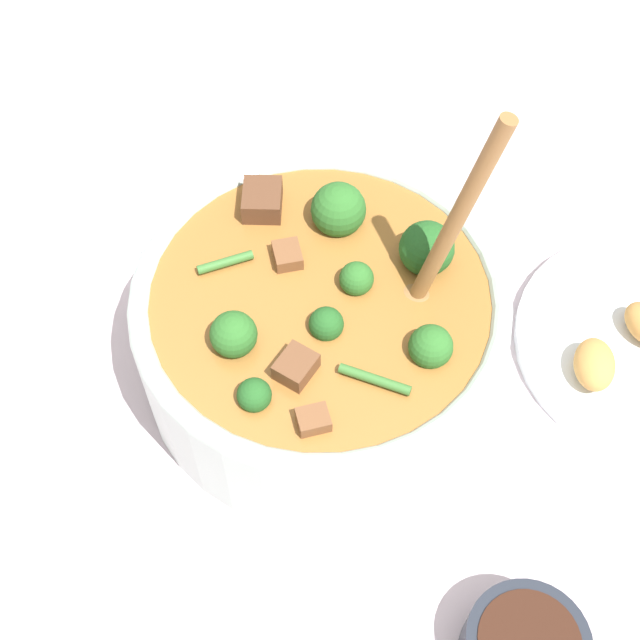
{
  "coord_description": "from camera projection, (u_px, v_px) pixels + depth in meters",
  "views": [
    {
      "loc": [
        0.17,
        -0.33,
        0.64
      ],
      "look_at": [
        0.0,
        0.0,
        0.07
      ],
      "focal_mm": 50.0,
      "sensor_mm": 36.0,
      "label": 1
    }
  ],
  "objects": [
    {
      "name": "ground_plane",
      "position": [
        320.0,
        366.0,
        0.74
      ],
      "size": [
        4.0,
        4.0,
        0.0
      ],
      "primitive_type": "plane",
      "color": "silver"
    },
    {
      "name": "stew_bowl",
      "position": [
        321.0,
        325.0,
        0.69
      ],
      "size": [
        0.28,
        0.28,
        0.27
      ],
      "color": "#B2C6BC",
      "rests_on": "ground_plane"
    },
    {
      "name": "empty_plate",
      "position": [
        64.0,
        175.0,
        0.84
      ],
      "size": [
        0.25,
        0.25,
        0.02
      ],
      "color": "white",
      "rests_on": "ground_plane"
    }
  ]
}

